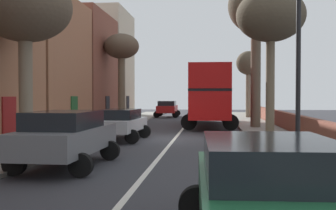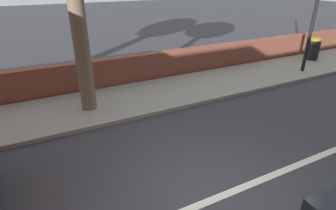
{
  "view_description": "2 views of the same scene",
  "coord_description": "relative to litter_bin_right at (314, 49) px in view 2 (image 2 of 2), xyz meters",
  "views": [
    {
      "loc": [
        1.75,
        -19.8,
        2.14
      ],
      "look_at": [
        -0.66,
        3.22,
        1.6
      ],
      "focal_mm": 43.23,
      "sensor_mm": 36.0,
      "label": 1
    },
    {
      "loc": [
        -3.08,
        2.48,
        3.82
      ],
      "look_at": [
        -0.27,
        1.05,
        2.31
      ],
      "focal_mm": 29.34,
      "sensor_mm": 36.0,
      "label": 2
    }
  ],
  "objects": [
    {
      "name": "road_centre_line",
      "position": [
        -5.3,
        9.56,
        -0.63
      ],
      "size": [
        0.16,
        54.0,
        0.01
      ],
      "primitive_type": "cube",
      "color": "silver",
      "rests_on": "ground"
    },
    {
      "name": "litter_bin_right",
      "position": [
        0.0,
        0.0,
        0.0
      ],
      "size": [
        0.55,
        0.55,
        1.01
      ],
      "color": "black",
      "rests_on": "sidewalk_right"
    },
    {
      "name": "boundary_wall_right",
      "position": [
        1.15,
        9.56,
        -0.08
      ],
      "size": [
        0.36,
        54.0,
        1.1
      ],
      "primitive_type": "cube",
      "color": "brown",
      "rests_on": "ground"
    },
    {
      "name": "ground_plane",
      "position": [
        -5.3,
        9.56,
        -0.63
      ],
      "size": [
        84.0,
        84.0,
        0.0
      ],
      "primitive_type": "plane",
      "color": "#333338"
    },
    {
      "name": "sidewalk_right",
      "position": [
        -0.4,
        9.56,
        -0.57
      ],
      "size": [
        2.6,
        60.0,
        0.12
      ],
      "primitive_type": "cube",
      "color": "gray",
      "rests_on": "ground"
    }
  ]
}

